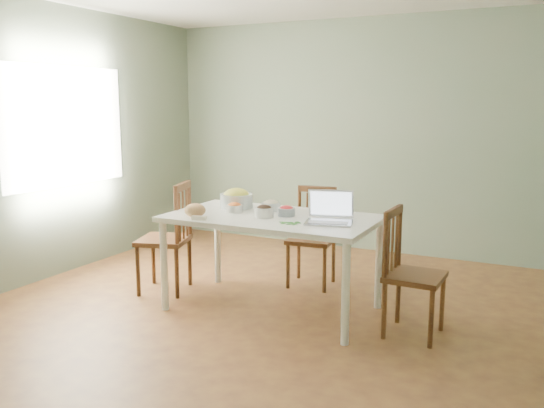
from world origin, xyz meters
The scene contains 19 objects.
floor centered at (0.00, 0.00, 0.00)m, with size 5.00×5.00×0.00m, color #533020.
wall_back centered at (0.00, 2.50, 1.35)m, with size 5.00×0.00×2.70m, color slate.
wall_left centered at (-2.50, 0.00, 1.35)m, with size 0.00×5.00×2.70m, color slate.
window_left centered at (-2.48, 0.30, 1.50)m, with size 0.04×1.60×1.20m, color white.
dining_table centered at (-0.09, 0.19, 0.40)m, with size 1.72×0.97×0.81m, color white, non-canonical shape.
chair_far centered at (-0.04, 0.93, 0.47)m, with size 0.42×0.40×0.94m, color #361A0C, non-canonical shape.
chair_left centered at (-1.20, 0.17, 0.51)m, with size 0.45×0.43×1.02m, color #361A0C, non-canonical shape.
chair_right centered at (1.11, 0.17, 0.48)m, with size 0.42×0.40×0.96m, color #361A0C, non-canonical shape.
bread_boule centered at (-0.63, -0.14, 0.86)m, with size 0.17×0.17×0.11m, color tan.
butter_stick centered at (-0.54, -0.23, 0.82)m, with size 0.12×0.04×0.03m, color silver.
bowl_squash centered at (-0.54, 0.38, 0.89)m, with size 0.29×0.29×0.17m, color yellow, non-canonical shape.
bowl_carrot centered at (-0.46, 0.20, 0.85)m, with size 0.14×0.14×0.08m, color #C87414, non-canonical shape.
bowl_onion centered at (-0.21, 0.40, 0.85)m, with size 0.17×0.17×0.09m, color #C4B796, non-canonical shape.
bowl_mushroom centered at (-0.12, 0.10, 0.86)m, with size 0.15×0.15×0.10m, color black, non-canonical shape.
bowl_redpep centered at (0.02, 0.24, 0.85)m, with size 0.14×0.14×0.09m, color red, non-canonical shape.
bowl_broccoli centered at (0.25, 0.37, 0.86)m, with size 0.15×0.15×0.09m, color #265814, non-canonical shape.
flatbread centered at (0.21, 0.57, 0.82)m, with size 0.19×0.19×0.02m, color beige.
basil_bunch centered at (0.16, -0.02, 0.82)m, with size 0.19×0.19×0.02m, color #1E6524, non-canonical shape.
laptop centered at (0.44, 0.11, 0.93)m, with size 0.36×0.32×0.25m, color silver, non-canonical shape.
Camera 1 is at (1.98, -3.98, 1.73)m, focal length 37.74 mm.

